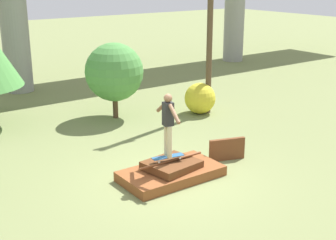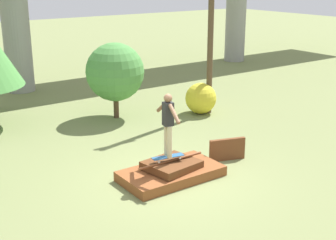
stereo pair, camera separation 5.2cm
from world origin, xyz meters
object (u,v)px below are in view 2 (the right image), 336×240
(utility_pole, at_px, (211,7))
(tree_behind_left, at_px, (115,72))
(skater, at_px, (168,121))
(bush_yellow_flowering, at_px, (201,98))
(skateboard, at_px, (168,157))

(utility_pole, xyz_separation_m, tree_behind_left, (-2.96, 1.36, -2.08))
(skater, height_order, bush_yellow_flowering, skater)
(skater, bearing_deg, bush_yellow_flowering, 42.66)
(skateboard, distance_m, bush_yellow_flowering, 5.58)
(skateboard, distance_m, utility_pole, 6.53)
(skateboard, relative_size, skater, 0.53)
(tree_behind_left, bearing_deg, utility_pole, -24.76)
(skateboard, bearing_deg, skater, -175.24)
(skateboard, relative_size, utility_pole, 0.12)
(skater, distance_m, tree_behind_left, 5.27)
(tree_behind_left, xyz_separation_m, bush_yellow_flowering, (2.66, -1.28, -1.04))
(skateboard, height_order, utility_pole, utility_pole)
(skateboard, bearing_deg, utility_pole, 40.05)
(skateboard, relative_size, tree_behind_left, 0.32)
(utility_pole, height_order, bush_yellow_flowering, utility_pole)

